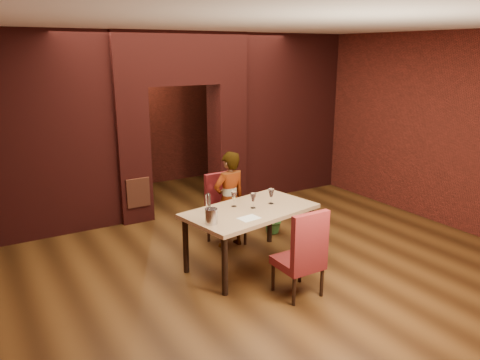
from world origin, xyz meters
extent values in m
plane|color=#482B12|center=(0.00, 0.00, 0.00)|extent=(8.00, 8.00, 0.00)
cube|color=silver|center=(0.00, 0.00, 3.20)|extent=(7.00, 8.00, 0.04)
cube|color=maroon|center=(0.00, 4.00, 1.60)|extent=(7.00, 0.04, 3.20)
cube|color=maroon|center=(3.50, 0.00, 1.60)|extent=(0.04, 8.00, 3.20)
cube|color=maroon|center=(-0.95, 2.00, 1.15)|extent=(0.55, 0.55, 2.30)
cube|color=maroon|center=(0.95, 2.00, 1.15)|extent=(0.55, 0.55, 2.30)
cube|color=maroon|center=(0.00, 2.00, 2.75)|extent=(2.45, 0.55, 0.90)
cube|color=maroon|center=(-2.36, 2.00, 1.60)|extent=(2.28, 0.35, 3.20)
cube|color=maroon|center=(2.36, 2.00, 1.60)|extent=(2.28, 0.35, 3.20)
cube|color=#AD4F32|center=(-0.95, 1.71, 0.55)|extent=(0.40, 0.03, 0.50)
cube|color=black|center=(-0.40, 3.94, 1.05)|extent=(0.90, 0.08, 2.10)
cube|color=black|center=(-0.40, 3.90, 1.05)|extent=(1.02, 0.04, 2.22)
cube|color=#A17C5B|center=(-0.19, -0.65, 0.41)|extent=(1.90, 1.29, 0.82)
cube|color=maroon|center=(-0.09, 0.19, 0.54)|extent=(0.51, 0.51, 1.08)
cube|color=maroon|center=(-0.12, -1.61, 0.55)|extent=(0.50, 0.50, 1.10)
imported|color=white|center=(-0.10, 0.07, 0.73)|extent=(0.57, 0.40, 1.47)
cube|color=silver|center=(-0.40, -0.95, 0.82)|extent=(0.29, 0.22, 0.00)
cylinder|color=#B5B5BC|center=(-0.90, -0.87, 0.92)|extent=(0.16, 0.16, 0.19)
cylinder|color=silver|center=(-0.76, -0.52, 0.96)|extent=(0.07, 0.07, 0.28)
imported|color=#2F672B|center=(0.78, 0.19, 0.23)|extent=(0.53, 0.50, 0.47)
camera|label=1|loc=(-3.38, -5.68, 2.88)|focal=35.00mm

